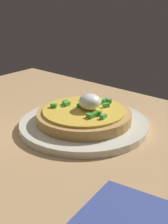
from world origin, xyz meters
TOP-DOWN VIEW (x-y plane):
  - dining_table at (0.00, 0.00)cm, footprint 92.36×66.81cm
  - plate at (0.73, -7.33)cm, footprint 25.91×25.91cm
  - pizza at (0.66, -7.40)cm, footprint 18.99×18.99cm
  - napkin at (-21.43, 10.13)cm, footprint 13.22×13.22cm

SIDE VIEW (x-z plane):
  - dining_table at x=0.00cm, z-range 0.00..3.15cm
  - napkin at x=-21.43cm, z-range 3.15..3.55cm
  - plate at x=0.73cm, z-range 3.15..4.54cm
  - pizza at x=0.66cm, z-range 3.13..8.77cm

